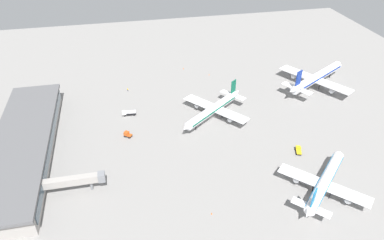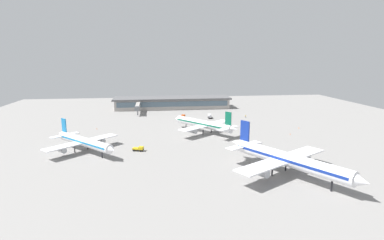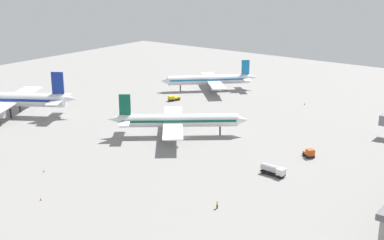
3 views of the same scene
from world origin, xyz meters
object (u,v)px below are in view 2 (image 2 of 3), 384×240
(safety_cone_mid_apron, at_px, (299,128))
(airplane_at_gate, at_px, (84,142))
(fuel_truck, at_px, (210,116))
(ground_crew_worker, at_px, (246,116))
(baggage_tug, at_px, (183,116))
(safety_cone_far_side, at_px, (97,129))
(pushback_tractor, at_px, (139,149))
(safety_cone_near_gate, at_px, (290,134))
(airplane_distant, at_px, (204,124))
(airplane_taxiing, at_px, (287,159))

(safety_cone_mid_apron, bearing_deg, airplane_at_gate, 15.32)
(fuel_truck, relative_size, ground_crew_worker, 3.84)
(baggage_tug, relative_size, safety_cone_far_side, 6.25)
(pushback_tractor, xyz_separation_m, safety_cone_mid_apron, (-85.01, -30.76, -0.67))
(pushback_tractor, relative_size, safety_cone_near_gate, 7.97)
(airplane_distant, xyz_separation_m, safety_cone_mid_apron, (-53.29, -3.86, -4.38))
(baggage_tug, distance_m, safety_cone_near_gate, 69.11)
(airplane_taxiing, xyz_separation_m, safety_cone_far_side, (73.19, -75.67, -5.27))
(airplane_at_gate, bearing_deg, safety_cone_mid_apron, 61.34)
(airplane_at_gate, height_order, safety_cone_mid_apron, airplane_at_gate)
(safety_cone_mid_apron, distance_m, safety_cone_far_side, 109.68)
(airplane_at_gate, bearing_deg, ground_crew_worker, 81.67)
(ground_crew_worker, bearing_deg, airplane_taxiing, 110.13)
(fuel_truck, bearing_deg, safety_cone_mid_apron, -124.14)
(airplane_at_gate, bearing_deg, pushback_tractor, 42.31)
(ground_crew_worker, height_order, safety_cone_mid_apron, ground_crew_worker)
(baggage_tug, relative_size, fuel_truck, 0.58)
(ground_crew_worker, relative_size, safety_cone_near_gate, 2.78)
(airplane_distant, bearing_deg, safety_cone_near_gate, -140.26)
(ground_crew_worker, distance_m, safety_cone_near_gate, 46.77)
(safety_cone_mid_apron, bearing_deg, airplane_taxiing, 60.76)
(airplane_taxiing, height_order, ground_crew_worker, airplane_taxiing)
(airplane_distant, xyz_separation_m, baggage_tug, (6.71, -39.70, -3.52))
(airplane_taxiing, relative_size, pushback_tractor, 9.43)
(airplane_at_gate, xyz_separation_m, safety_cone_far_side, (2.03, -40.91, -4.11))
(safety_cone_mid_apron, xyz_separation_m, safety_cone_far_side, (109.06, -11.59, 0.00))
(airplane_at_gate, relative_size, fuel_truck, 4.93)
(safety_cone_far_side, bearing_deg, airplane_distant, 164.52)
(airplane_taxiing, bearing_deg, baggage_tug, 162.44)
(airplane_at_gate, height_order, baggage_tug, airplane_at_gate)
(ground_crew_worker, height_order, safety_cone_far_side, ground_crew_worker)
(airplane_at_gate, xyz_separation_m, airplane_distant, (-53.75, -25.46, 0.27))
(baggage_tug, bearing_deg, airplane_distant, -134.83)
(baggage_tug, xyz_separation_m, pushback_tractor, (25.01, 66.59, -0.19))
(airplane_taxiing, distance_m, safety_cone_near_gate, 57.41)
(airplane_at_gate, distance_m, safety_cone_mid_apron, 111.06)
(airplane_taxiing, distance_m, safety_cone_far_side, 105.40)
(airplane_taxiing, relative_size, baggage_tug, 12.02)
(fuel_truck, bearing_deg, airplane_distant, 169.04)
(baggage_tug, distance_m, safety_cone_far_side, 54.74)
(airplane_taxiing, xyz_separation_m, ground_crew_worker, (-15.95, -97.24, -4.72))
(fuel_truck, distance_m, safety_cone_far_side, 69.67)
(baggage_tug, relative_size, safety_cone_mid_apron, 6.25)
(pushback_tractor, relative_size, ground_crew_worker, 2.86)
(airplane_taxiing, distance_m, baggage_tug, 102.88)
(ground_crew_worker, relative_size, safety_cone_far_side, 2.78)
(airplane_at_gate, bearing_deg, safety_cone_near_gate, 55.81)
(safety_cone_mid_apron, bearing_deg, fuel_truck, -38.25)
(ground_crew_worker, bearing_deg, fuel_truck, 27.44)
(fuel_truck, bearing_deg, airplane_at_gate, 138.82)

